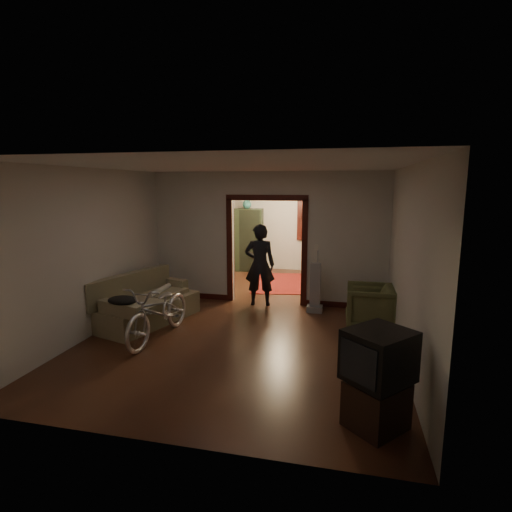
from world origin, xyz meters
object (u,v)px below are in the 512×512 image
(sofa, at_px, (148,298))
(locker, at_px, (247,240))
(person, at_px, (260,265))
(bicycle, at_px, (159,311))
(armchair, at_px, (370,306))
(desk, at_px, (328,264))

(sofa, xyz_separation_m, locker, (0.67, 4.88, 0.46))
(person, bearing_deg, bicycle, 52.25)
(bicycle, bearing_deg, sofa, 133.93)
(bicycle, height_order, armchair, bicycle)
(bicycle, xyz_separation_m, person, (1.20, 2.24, 0.39))
(person, distance_m, desk, 3.30)
(sofa, xyz_separation_m, bicycle, (0.59, -0.71, 0.02))
(bicycle, relative_size, person, 1.05)
(locker, bearing_deg, person, -76.40)
(sofa, height_order, person, person)
(sofa, relative_size, armchair, 2.33)
(sofa, distance_m, locker, 4.95)
(locker, distance_m, desk, 2.48)
(desk, bearing_deg, bicycle, -134.53)
(desk, bearing_deg, sofa, -143.34)
(armchair, relative_size, desk, 0.87)
(sofa, height_order, armchair, sofa)
(locker, bearing_deg, armchair, -56.79)
(sofa, bearing_deg, bicycle, -33.79)
(sofa, relative_size, desk, 2.03)
(sofa, xyz_separation_m, armchair, (4.01, 0.62, -0.07))
(locker, xyz_separation_m, desk, (2.39, -0.36, -0.56))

